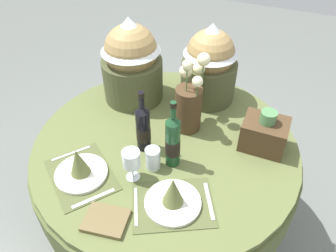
% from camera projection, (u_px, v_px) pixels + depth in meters
% --- Properties ---
extents(ground, '(8.00, 8.00, 0.00)m').
position_uv_depth(ground, '(166.00, 222.00, 2.16)').
color(ground, slate).
extents(dining_table, '(1.37, 1.37, 0.73)m').
position_uv_depth(dining_table, '(166.00, 161.00, 1.78)').
color(dining_table, '#5B6638').
rests_on(dining_table, ground).
extents(place_setting_left, '(0.43, 0.41, 0.16)m').
position_uv_depth(place_setting_left, '(80.00, 168.00, 1.49)').
color(place_setting_left, '#4E562F').
rests_on(place_setting_left, dining_table).
extents(place_setting_right, '(0.42, 0.39, 0.16)m').
position_uv_depth(place_setting_right, '(173.00, 197.00, 1.37)').
color(place_setting_right, '#4E562F').
rests_on(place_setting_right, dining_table).
extents(flower_vase, '(0.16, 0.22, 0.41)m').
position_uv_depth(flower_vase, '(189.00, 101.00, 1.67)').
color(flower_vase, '#47331E').
rests_on(flower_vase, dining_table).
extents(wine_bottle_left, '(0.07, 0.07, 0.33)m').
position_uv_depth(wine_bottle_left, '(143.00, 128.00, 1.57)').
color(wine_bottle_left, black).
rests_on(wine_bottle_left, dining_table).
extents(wine_bottle_centre, '(0.07, 0.07, 0.36)m').
position_uv_depth(wine_bottle_centre, '(173.00, 141.00, 1.49)').
color(wine_bottle_centre, '#194223').
rests_on(wine_bottle_centre, dining_table).
extents(wine_glass_left, '(0.08, 0.08, 0.16)m').
position_uv_depth(wine_glass_left, '(131.00, 160.00, 1.43)').
color(wine_glass_left, silver).
rests_on(wine_glass_left, dining_table).
extents(tumbler_near_left, '(0.07, 0.07, 0.11)m').
position_uv_depth(tumbler_near_left, '(153.00, 158.00, 1.52)').
color(tumbler_near_left, silver).
rests_on(tumbler_near_left, dining_table).
extents(book_on_table, '(0.19, 0.16, 0.02)m').
position_uv_depth(book_on_table, '(106.00, 220.00, 1.33)').
color(book_on_table, brown).
rests_on(book_on_table, dining_table).
extents(gift_tub_back_left, '(0.34, 0.34, 0.49)m').
position_uv_depth(gift_tub_back_left, '(131.00, 58.00, 1.81)').
color(gift_tub_back_left, '#474C2D').
rests_on(gift_tub_back_left, dining_table).
extents(gift_tub_back_centre, '(0.31, 0.31, 0.46)m').
position_uv_depth(gift_tub_back_centre, '(210.00, 61.00, 1.82)').
color(gift_tub_back_centre, '#474C2D').
rests_on(gift_tub_back_centre, dining_table).
extents(woven_basket_side_right, '(0.21, 0.17, 0.22)m').
position_uv_depth(woven_basket_side_right, '(264.00, 133.00, 1.61)').
color(woven_basket_side_right, '#47331E').
rests_on(woven_basket_side_right, dining_table).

